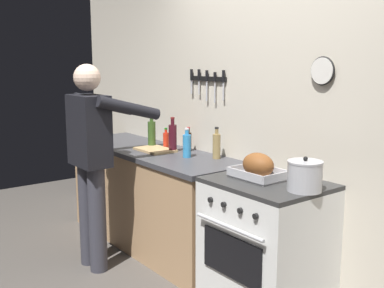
# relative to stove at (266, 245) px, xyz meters

# --- Properties ---
(wall_back) EXTENTS (6.00, 0.13, 2.60)m
(wall_back) POSITION_rel_stove_xyz_m (-0.22, 0.36, 0.85)
(wall_back) COLOR beige
(wall_back) RESTS_ON ground
(counter_block) EXTENTS (2.03, 0.65, 0.90)m
(counter_block) POSITION_rel_stove_xyz_m (-1.42, 0.00, 0.00)
(counter_block) COLOR tan
(counter_block) RESTS_ON ground
(stove) EXTENTS (0.76, 0.67, 0.90)m
(stove) POSITION_rel_stove_xyz_m (0.00, 0.00, 0.00)
(stove) COLOR white
(stove) RESTS_ON ground
(person_cook) EXTENTS (0.51, 0.63, 1.66)m
(person_cook) POSITION_rel_stove_xyz_m (-1.31, -0.63, 0.50)
(person_cook) COLOR #383842
(person_cook) RESTS_ON ground
(roasting_pan) EXTENTS (0.35, 0.26, 0.18)m
(roasting_pan) POSITION_rel_stove_xyz_m (-0.09, -0.00, 0.53)
(roasting_pan) COLOR #B7B7BC
(roasting_pan) RESTS_ON stove
(stock_pot) EXTENTS (0.22, 0.22, 0.21)m
(stock_pot) POSITION_rel_stove_xyz_m (0.30, 0.01, 0.54)
(stock_pot) COLOR #B7B7BC
(stock_pot) RESTS_ON stove
(cutting_board) EXTENTS (0.36, 0.24, 0.02)m
(cutting_board) POSITION_rel_stove_xyz_m (-1.34, -0.02, 0.46)
(cutting_board) COLOR tan
(cutting_board) RESTS_ON counter_block
(bottle_vinegar) EXTENTS (0.06, 0.06, 0.26)m
(bottle_vinegar) POSITION_rel_stove_xyz_m (-0.76, 0.20, 0.56)
(bottle_vinegar) COLOR #997F4C
(bottle_vinegar) RESTS_ON counter_block
(bottle_hot_sauce) EXTENTS (0.05, 0.05, 0.19)m
(bottle_hot_sauce) POSITION_rel_stove_xyz_m (-1.38, 0.13, 0.53)
(bottle_hot_sauce) COLOR red
(bottle_hot_sauce) RESTS_ON counter_block
(bottle_wine_red) EXTENTS (0.07, 0.07, 0.30)m
(bottle_wine_red) POSITION_rel_stove_xyz_m (-1.21, 0.08, 0.58)
(bottle_wine_red) COLOR #47141E
(bottle_wine_red) RESTS_ON counter_block
(bottle_dish_soap) EXTENTS (0.07, 0.07, 0.24)m
(bottle_dish_soap) POSITION_rel_stove_xyz_m (-0.94, 0.04, 0.55)
(bottle_dish_soap) COLOR #338CCC
(bottle_dish_soap) RESTS_ON counter_block
(bottle_soy_sauce) EXTENTS (0.05, 0.05, 0.21)m
(bottle_soy_sauce) POSITION_rel_stove_xyz_m (-1.15, 0.21, 0.54)
(bottle_soy_sauce) COLOR black
(bottle_soy_sauce) RESTS_ON counter_block
(bottle_olive_oil) EXTENTS (0.07, 0.07, 0.30)m
(bottle_olive_oil) POSITION_rel_stove_xyz_m (-1.51, 0.06, 0.58)
(bottle_olive_oil) COLOR #385623
(bottle_olive_oil) RESTS_ON counter_block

